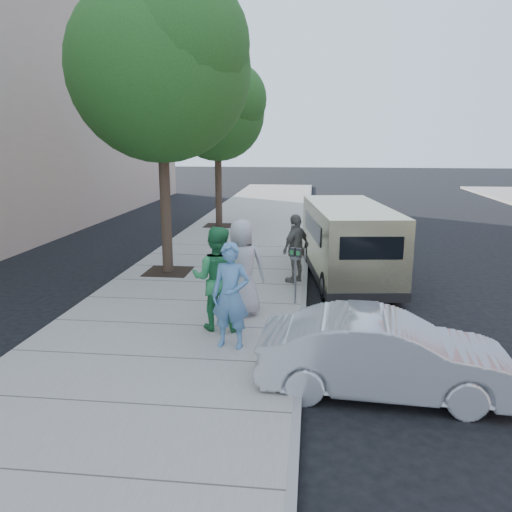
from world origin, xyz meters
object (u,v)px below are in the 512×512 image
van (347,241)px  tree_near (161,63)px  tree_far (218,109)px  person_officer (231,296)px  sedan (384,355)px  person_green_shirt (217,278)px  parking_meter (296,264)px  person_striped_polo (296,248)px  person_gray_shirt (242,267)px

van → tree_near: bearing=175.9°
tree_far → person_officer: size_ratio=3.52×
sedan → person_green_shirt: 3.48m
sedan → person_officer: bearing=69.3°
tree_far → van: size_ratio=1.16×
parking_meter → person_striped_polo: size_ratio=0.72×
van → person_gray_shirt: 4.16m
parking_meter → person_officer: person_officer is taller
tree_near → person_officer: bearing=-62.7°
van → person_gray_shirt: (-2.34, -3.44, 0.08)m
parking_meter → person_striped_polo: person_striped_polo is taller
tree_far → person_gray_shirt: size_ratio=3.27×
person_green_shirt → person_striped_polo: 3.66m
person_striped_polo → van: bearing=156.8°
sedan → person_striped_polo: bearing=19.0°
person_gray_shirt → sedan: bearing=120.0°
person_gray_shirt → van: bearing=-136.1°
tree_near → tree_far: tree_near is taller
tree_near → sedan: tree_near is taller
sedan → person_striped_polo: (-1.48, 5.32, 0.41)m
tree_far → van: bearing=-56.8°
van → sedan: bearing=-96.0°
person_officer → sedan: bearing=-15.6°
person_striped_polo → tree_far: bearing=-124.2°
van → person_gray_shirt: bearing=-131.7°
tree_near → parking_meter: 6.16m
tree_far → person_green_shirt: tree_far is taller
person_gray_shirt → person_striped_polo: 2.75m
tree_near → person_green_shirt: 6.30m
parking_meter → person_gray_shirt: person_gray_shirt is taller
tree_far → person_officer: 13.22m
van → sedan: van is taller
person_officer → person_gray_shirt: person_gray_shirt is taller
tree_far → person_officer: tree_far is taller
tree_near → parking_meter: (3.50, -2.33, -4.50)m
person_green_shirt → person_gray_shirt: (0.36, 0.84, 0.01)m
sedan → person_gray_shirt: size_ratio=1.85×
sedan → person_officer: size_ratio=2.00×
sedan → person_gray_shirt: (-2.49, 2.77, 0.54)m
tree_far → van: (4.78, -7.31, -3.82)m
person_striped_polo → person_green_shirt: bearing=11.0°
person_officer → person_gray_shirt: size_ratio=0.93×
tree_near → person_officer: 7.03m
person_green_shirt → tree_far: bearing=-79.7°
person_green_shirt → person_striped_polo: person_green_shirt is taller
van → person_gray_shirt: size_ratio=2.82×
van → person_striped_polo: 1.59m
tree_near → person_green_shirt: size_ratio=3.82×
person_gray_shirt → person_striped_polo: size_ratio=1.15×
parking_meter → person_gray_shirt: size_ratio=0.63×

